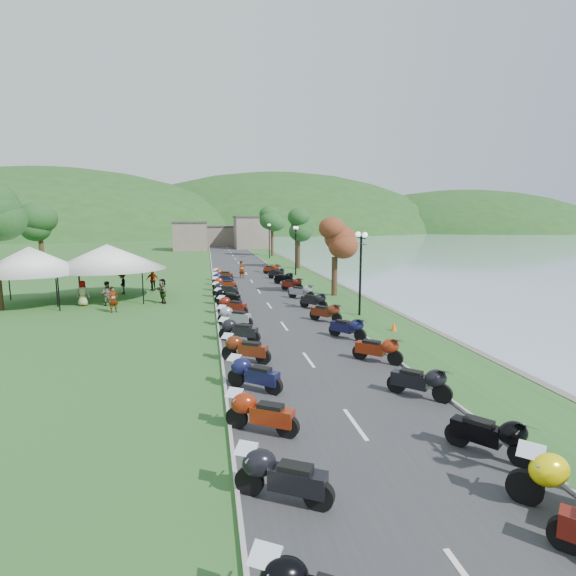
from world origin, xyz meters
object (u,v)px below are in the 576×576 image
pedestrian_c (123,294)px  pedestrian_b (107,305)px  pedestrian_a (114,312)px  vendor_tent_main (108,272)px

pedestrian_c → pedestrian_b: bearing=-19.4°
pedestrian_a → pedestrian_c: bearing=66.5°
vendor_tent_main → pedestrian_c: size_ratio=3.29×
pedestrian_b → pedestrian_c: 4.81m
pedestrian_a → pedestrian_b: (-0.90, 2.48, 0.00)m
vendor_tent_main → pedestrian_b: vendor_tent_main is taller
pedestrian_a → pedestrian_c: size_ratio=0.98×
pedestrian_a → pedestrian_b: size_ratio=0.99×
pedestrian_b → pedestrian_c: (0.18, 4.80, 0.00)m
vendor_tent_main → pedestrian_b: (0.38, -2.78, -2.00)m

